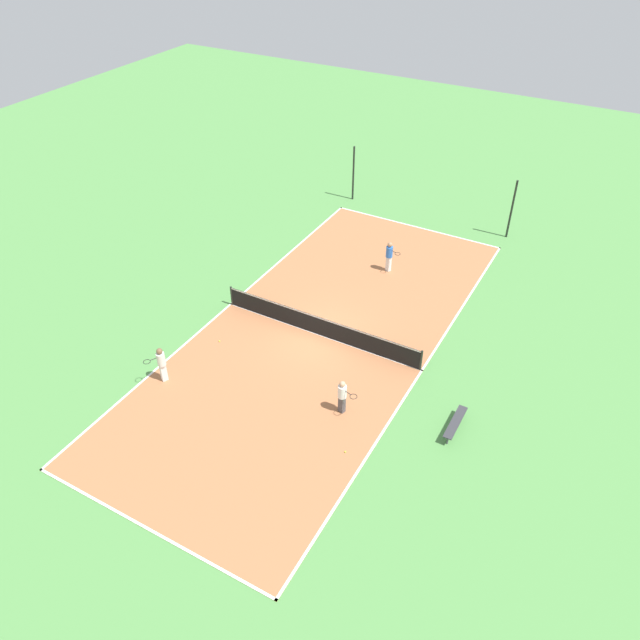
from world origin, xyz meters
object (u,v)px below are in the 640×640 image
object	(u,v)px
player_near_white	(342,395)
bench	(455,423)
tennis_ball_midcourt	(345,452)
fence_post_back_right	(512,209)
tennis_ball_near_net	(219,341)
fence_post_back_left	(353,173)
player_near_blue	(389,255)
player_far_white	(161,362)
tennis_net	(320,326)

from	to	relation	value
player_near_white	bench	bearing A→B (deg)	32.68
tennis_ball_midcourt	fence_post_back_right	size ratio (longest dim) A/B	0.02
tennis_ball_midcourt	tennis_ball_near_net	bearing A→B (deg)	159.41
tennis_ball_near_net	fence_post_back_left	size ratio (longest dim) A/B	0.02
player_near_blue	tennis_ball_near_net	size ratio (longest dim) A/B	25.56
bench	player_near_white	distance (m)	4.55
player_far_white	tennis_ball_near_net	bearing A→B (deg)	-162.78
player_near_white	tennis_ball_midcourt	distance (m)	2.34
bench	player_far_white	size ratio (longest dim) A/B	1.12
tennis_net	fence_post_back_left	world-z (taller)	fence_post_back_left
fence_post_back_left	tennis_net	bearing A→B (deg)	-69.37
bench	fence_post_back_right	distance (m)	16.35
fence_post_back_left	fence_post_back_right	distance (m)	10.14
tennis_ball_midcourt	tennis_ball_near_net	distance (m)	8.69
tennis_net	player_far_white	distance (m)	7.39
tennis_ball_near_net	fence_post_back_left	world-z (taller)	fence_post_back_left
tennis_net	tennis_ball_near_net	size ratio (longest dim) A/B	149.31
player_near_blue	tennis_ball_midcourt	distance (m)	13.05
bench	player_near_blue	xyz separation A→B (m)	(-7.02, 9.31, 0.63)
tennis_ball_midcourt	fence_post_back_right	world-z (taller)	fence_post_back_right
tennis_net	player_near_blue	distance (m)	6.71
player_near_white	fence_post_back_left	size ratio (longest dim) A/B	0.45
player_far_white	tennis_ball_near_net	distance (m)	3.43
player_far_white	tennis_ball_midcourt	size ratio (longest dim) A/B	25.52
player_far_white	player_near_white	bearing A→B (deg)	131.31
tennis_net	fence_post_back_right	bearing A→B (deg)	69.37
fence_post_back_right	tennis_ball_midcourt	bearing A→B (deg)	-92.27
player_far_white	tennis_ball_midcourt	distance (m)	8.70
tennis_ball_near_net	fence_post_back_right	distance (m)	18.55
tennis_ball_near_net	fence_post_back_left	xyz separation A→B (m)	(-1.24, 16.19, 1.72)
bench	player_near_blue	distance (m)	11.68
player_far_white	tennis_ball_near_net	xyz separation A→B (m)	(0.51, 3.25, -0.97)
tennis_net	fence_post_back_right	size ratio (longest dim) A/B	2.85
bench	player_far_white	xyz separation A→B (m)	(-11.86, -3.33, 0.63)
player_far_white	fence_post_back_right	world-z (taller)	fence_post_back_right
bench	player_far_white	world-z (taller)	player_far_white
player_far_white	player_near_blue	xyz separation A→B (m)	(4.84, 12.64, 0.00)
tennis_ball_near_net	fence_post_back_right	world-z (taller)	fence_post_back_right
bench	player_near_white	bearing A→B (deg)	106.46
tennis_net	fence_post_back_right	world-z (taller)	fence_post_back_right
tennis_ball_midcourt	player_far_white	bearing A→B (deg)	-178.74
player_far_white	fence_post_back_left	size ratio (longest dim) A/B	0.49
tennis_net	player_far_white	world-z (taller)	player_far_white
player_far_white	tennis_ball_near_net	world-z (taller)	player_far_white
player_far_white	bench	bearing A→B (deg)	131.77
tennis_ball_midcourt	player_near_white	bearing A→B (deg)	120.85
player_near_blue	tennis_net	bearing A→B (deg)	-72.66
bench	tennis_ball_near_net	bearing A→B (deg)	90.42
tennis_ball_near_net	fence_post_back_right	bearing A→B (deg)	61.20
tennis_net	fence_post_back_left	xyz separation A→B (m)	(-5.07, 13.47, 1.21)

